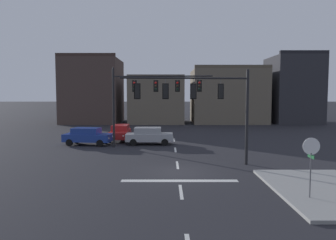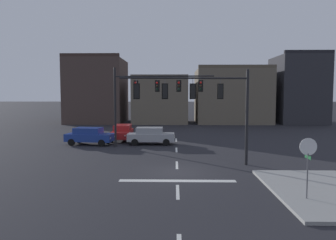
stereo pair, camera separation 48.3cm
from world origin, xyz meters
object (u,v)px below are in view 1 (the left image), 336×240
Objects in this scene: signal_mast_far_side at (147,92)px; stop_sign at (311,153)px; signal_mast_near_side at (203,98)px; car_lot_farside at (120,132)px; car_lot_middle at (87,136)px; car_lot_nearside at (149,135)px.

signal_mast_far_side is 17.04m from stop_sign.
car_lot_farside is at bearing 121.47° from signal_mast_near_side.
signal_mast_near_side reaches higher than car_lot_middle.
signal_mast_near_side is at bearing 118.94° from stop_sign.
car_lot_middle and car_lot_farside have the same top height.
car_lot_middle is at bearing -176.65° from car_lot_nearside.
signal_mast_near_side reaches higher than car_lot_farside.
stop_sign is (4.02, -7.26, -2.35)m from signal_mast_near_side.
stop_sign is at bearing -61.05° from signal_mast_far_side.
car_lot_nearside is (-8.10, 16.37, -1.29)m from stop_sign.
car_lot_farside is (-3.06, 4.29, -4.08)m from signal_mast_far_side.
signal_mast_near_side is 10.62m from car_lot_nearside.
stop_sign is 22.09m from car_lot_farside.
signal_mast_near_side is 14.23m from car_lot_farside.
signal_mast_near_side reaches higher than car_lot_nearside.
car_lot_middle is (-5.70, 1.32, -4.08)m from signal_mast_far_side.
signal_mast_far_side reaches higher than car_lot_farside.
stop_sign reaches higher than car_lot_middle.
signal_mast_far_side is 4.40m from car_lot_nearside.
car_lot_nearside is (-4.09, 9.11, -3.64)m from signal_mast_near_side.
signal_mast_far_side is at bearing 118.95° from stop_sign.
signal_mast_far_side reaches higher than car_lot_middle.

